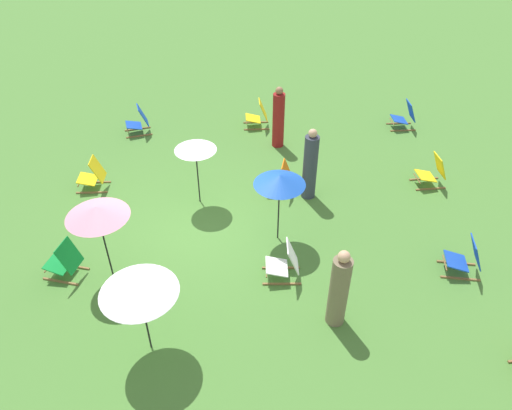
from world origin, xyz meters
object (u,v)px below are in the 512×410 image
deckchair_0 (281,179)px  deckchair_6 (465,258)px  umbrella_0 (138,285)px  deckchair_3 (405,116)px  umbrella_1 (97,212)px  deckchair_1 (139,121)px  deckchair_8 (432,172)px  deckchair_5 (93,176)px  person_0 (339,290)px  person_1 (310,166)px  person_2 (278,119)px  deckchair_9 (258,115)px  umbrella_2 (280,180)px  deckchair_7 (65,261)px  umbrella_3 (195,145)px  deckchair_2 (285,263)px

deckchair_0 → deckchair_6: (2.78, 3.48, 0.00)m
deckchair_6 → umbrella_0: 6.29m
deckchair_3 → umbrella_1: (5.98, -7.35, 1.21)m
deckchair_1 → deckchair_8: (2.75, 7.73, 0.00)m
deckchair_5 → deckchair_1: bearing=166.0°
deckchair_3 → deckchair_0: bearing=-52.7°
deckchair_6 → umbrella_0: umbrella_0 is taller
person_0 → person_1: size_ratio=0.92×
deckchair_0 → person_2: person_2 is taller
deckchair_9 → umbrella_2: size_ratio=0.51×
deckchair_9 → deckchair_5: bearing=-54.9°
deckchair_9 → person_1: bearing=15.6°
deckchair_7 → umbrella_0: umbrella_0 is taller
deckchair_0 → umbrella_0: (4.49, -2.46, 1.16)m
deckchair_9 → deckchair_3: bearing=85.9°
deckchair_9 → umbrella_1: (6.10, -3.01, 1.21)m
deckchair_3 → deckchair_7: same height
umbrella_3 → person_1: (-0.19, 2.60, -0.69)m
deckchair_9 → person_0: 7.43m
deckchair_9 → person_2: bearing=23.3°
deckchair_7 → person_1: (-2.59, 5.03, 0.48)m
deckchair_7 → umbrella_1: size_ratio=0.50×
deckchair_7 → deckchair_3: bearing=139.9°
deckchair_1 → deckchair_8: bearing=54.2°
umbrella_2 → deckchair_1: bearing=-141.0°
deckchair_1 → person_0: size_ratio=0.51×
umbrella_3 → person_0: (3.59, 2.71, -0.76)m
umbrella_0 → deckchair_0: bearing=151.3°
deckchair_8 → deckchair_9: 5.26m
deckchair_6 → deckchair_8: 3.06m
person_1 → deckchair_2: bearing=-28.6°
deckchair_7 → umbrella_1: (-0.02, 0.87, 1.21)m
deckchair_7 → umbrella_1: umbrella_1 is taller
deckchair_0 → deckchair_3: size_ratio=1.01×
umbrella_1 → deckchair_6: bearing=89.7°
deckchair_1 → umbrella_3: umbrella_3 is taller
umbrella_1 → person_1: person_1 is taller
deckchair_3 → deckchair_7: size_ratio=0.98×
deckchair_8 → person_2: bearing=-123.9°
person_0 → deckchair_2: bearing=-126.6°
umbrella_0 → person_0: size_ratio=1.01×
deckchair_1 → deckchair_6: (5.79, 7.45, 0.00)m
deckchair_0 → person_1: bearing=86.3°
deckchair_1 → deckchair_2: size_ratio=1.04×
deckchair_0 → deckchair_7: size_ratio=0.98×
umbrella_2 → person_1: bearing=152.0°
deckchair_1 → person_1: (3.19, 4.63, 0.48)m
deckchair_0 → deckchair_1: (-3.02, -3.98, 0.00)m
umbrella_3 → deckchair_6: bearing=66.0°
deckchair_0 → umbrella_0: bearing=-17.6°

